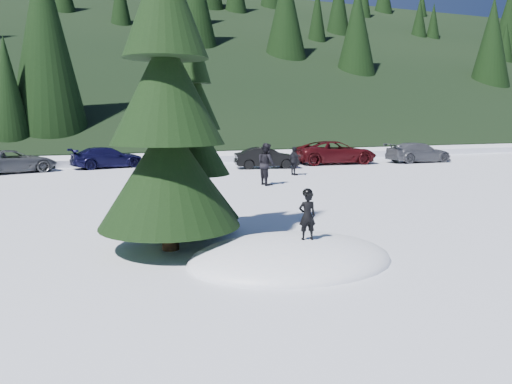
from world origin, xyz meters
name	(u,v)px	position (x,y,z in m)	size (l,w,h in m)	color
ground	(291,260)	(0.00, 0.00, 0.00)	(200.00, 200.00, 0.00)	white
snow_mound	(291,260)	(0.00, 0.00, 0.00)	(4.48, 3.52, 0.96)	white
forest_hillside	(93,35)	(0.00, 54.00, 12.50)	(200.00, 60.00, 25.00)	black
spruce_tall	(167,103)	(-2.20, 1.80, 3.32)	(3.20, 3.20, 8.60)	#322110
spruce_short	(196,153)	(-1.20, 3.20, 2.10)	(2.20, 2.20, 5.37)	#322110
child_skier	(307,216)	(0.27, -0.20, 0.98)	(0.37, 0.24, 1.01)	black
adult_0	(266,164)	(4.07, 11.05, 0.94)	(0.91, 0.71, 1.87)	black
adult_1	(294,161)	(6.81, 13.89, 0.75)	(0.88, 0.37, 1.50)	black
car_2	(13,161)	(-6.83, 20.49, 0.62)	(2.06, 4.47, 1.24)	#46494D
car_3	(108,157)	(-1.82, 21.35, 0.62)	(1.72, 4.24, 1.23)	black
car_4	(179,158)	(2.03, 19.35, 0.65)	(1.53, 3.79, 1.29)	#9A9DA3
car_5	(266,158)	(6.85, 17.70, 0.61)	(1.30, 3.73, 1.23)	black
car_6	(335,152)	(12.01, 18.61, 0.74)	(2.44, 5.30, 1.47)	#3F0B0F
car_7	(418,152)	(17.73, 17.53, 0.65)	(1.83, 4.51, 1.31)	#505258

